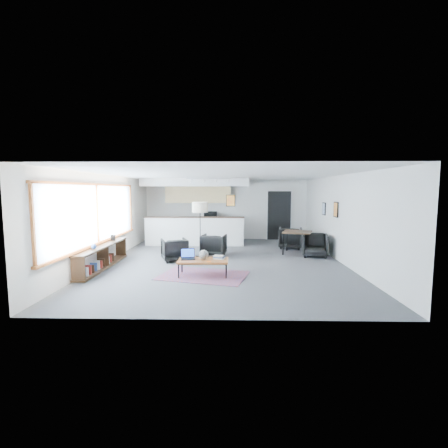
{
  "coord_description": "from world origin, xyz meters",
  "views": [
    {
      "loc": [
        0.25,
        -9.69,
        2.15
      ],
      "look_at": [
        0.0,
        0.4,
        1.09
      ],
      "focal_mm": 26.0,
      "sensor_mm": 36.0,
      "label": 1
    }
  ],
  "objects_px": {
    "ceramic_pot": "(204,255)",
    "dining_table": "(297,233)",
    "book_stack": "(219,257)",
    "armchair_right": "(214,244)",
    "floor_lamp": "(200,209)",
    "dining_chair_near": "(315,246)",
    "microwave": "(210,214)",
    "laptop": "(188,256)",
    "armchair_left": "(175,249)",
    "coffee_table": "(203,261)",
    "dining_chair_far": "(290,238)"
  },
  "relations": [
    {
      "from": "coffee_table",
      "to": "laptop",
      "type": "bearing_deg",
      "value": 165.23
    },
    {
      "from": "laptop",
      "to": "floor_lamp",
      "type": "relative_size",
      "value": 0.23
    },
    {
      "from": "armchair_right",
      "to": "dining_chair_near",
      "type": "relative_size",
      "value": 1.11
    },
    {
      "from": "armchair_left",
      "to": "armchair_right",
      "type": "height_order",
      "value": "armchair_right"
    },
    {
      "from": "book_stack",
      "to": "armchair_right",
      "type": "height_order",
      "value": "armchair_right"
    },
    {
      "from": "floor_lamp",
      "to": "dining_table",
      "type": "height_order",
      "value": "floor_lamp"
    },
    {
      "from": "armchair_left",
      "to": "floor_lamp",
      "type": "bearing_deg",
      "value": -155.81
    },
    {
      "from": "ceramic_pot",
      "to": "armchair_left",
      "type": "relative_size",
      "value": 0.33
    },
    {
      "from": "armchair_right",
      "to": "microwave",
      "type": "distance_m",
      "value": 3.46
    },
    {
      "from": "ceramic_pot",
      "to": "dining_table",
      "type": "distance_m",
      "value": 4.13
    },
    {
      "from": "ceramic_pot",
      "to": "book_stack",
      "type": "bearing_deg",
      "value": 14.12
    },
    {
      "from": "laptop",
      "to": "armchair_right",
      "type": "xyz_separation_m",
      "value": [
        0.52,
        2.39,
        -0.09
      ]
    },
    {
      "from": "armchair_right",
      "to": "dining_chair_near",
      "type": "distance_m",
      "value": 3.29
    },
    {
      "from": "armchair_left",
      "to": "book_stack",
      "type": "bearing_deg",
      "value": 110.94
    },
    {
      "from": "book_stack",
      "to": "floor_lamp",
      "type": "xyz_separation_m",
      "value": [
        -0.7,
        2.31,
        1.08
      ]
    },
    {
      "from": "floor_lamp",
      "to": "dining_chair_near",
      "type": "relative_size",
      "value": 2.53
    },
    {
      "from": "dining_chair_near",
      "to": "microwave",
      "type": "xyz_separation_m",
      "value": [
        -3.61,
        3.41,
        0.76
      ]
    },
    {
      "from": "book_stack",
      "to": "dining_chair_near",
      "type": "xyz_separation_m",
      "value": [
        3.01,
        2.34,
        -0.1
      ]
    },
    {
      "from": "armchair_left",
      "to": "dining_chair_near",
      "type": "bearing_deg",
      "value": 168.74
    },
    {
      "from": "dining_chair_near",
      "to": "floor_lamp",
      "type": "bearing_deg",
      "value": -168.77
    },
    {
      "from": "coffee_table",
      "to": "armchair_left",
      "type": "height_order",
      "value": "armchair_left"
    },
    {
      "from": "dining_table",
      "to": "dining_chair_near",
      "type": "height_order",
      "value": "dining_table"
    },
    {
      "from": "armchair_right",
      "to": "armchair_left",
      "type": "bearing_deg",
      "value": 44.03
    },
    {
      "from": "armchair_right",
      "to": "microwave",
      "type": "bearing_deg",
      "value": -75.06
    },
    {
      "from": "coffee_table",
      "to": "book_stack",
      "type": "distance_m",
      "value": 0.41
    },
    {
      "from": "dining_chair_far",
      "to": "coffee_table",
      "type": "bearing_deg",
      "value": 64.7
    },
    {
      "from": "dining_chair_near",
      "to": "coffee_table",
      "type": "bearing_deg",
      "value": -133.61
    },
    {
      "from": "laptop",
      "to": "dining_chair_near",
      "type": "relative_size",
      "value": 0.58
    },
    {
      "from": "ceramic_pot",
      "to": "dining_table",
      "type": "relative_size",
      "value": 0.21
    },
    {
      "from": "armchair_right",
      "to": "dining_table",
      "type": "bearing_deg",
      "value": -161.78
    },
    {
      "from": "floor_lamp",
      "to": "laptop",
      "type": "bearing_deg",
      "value": -92.29
    },
    {
      "from": "armchair_right",
      "to": "microwave",
      "type": "relative_size",
      "value": 1.43
    },
    {
      "from": "book_stack",
      "to": "armchair_right",
      "type": "xyz_separation_m",
      "value": [
        -0.27,
        2.38,
        -0.06
      ]
    },
    {
      "from": "armchair_left",
      "to": "dining_table",
      "type": "bearing_deg",
      "value": 176.43
    },
    {
      "from": "armchair_left",
      "to": "armchair_right",
      "type": "relative_size",
      "value": 0.96
    },
    {
      "from": "dining_chair_near",
      "to": "dining_chair_far",
      "type": "xyz_separation_m",
      "value": [
        -0.52,
        1.53,
        0.01
      ]
    },
    {
      "from": "armchair_left",
      "to": "dining_chair_near",
      "type": "height_order",
      "value": "armchair_left"
    },
    {
      "from": "coffee_table",
      "to": "armchair_left",
      "type": "xyz_separation_m",
      "value": [
        -1.03,
        1.7,
        -0.0
      ]
    },
    {
      "from": "ceramic_pot",
      "to": "dining_chair_near",
      "type": "height_order",
      "value": "dining_chair_near"
    },
    {
      "from": "book_stack",
      "to": "dining_chair_near",
      "type": "height_order",
      "value": "dining_chair_near"
    },
    {
      "from": "armchair_right",
      "to": "dining_table",
      "type": "height_order",
      "value": "armchair_right"
    },
    {
      "from": "dining_table",
      "to": "dining_chair_far",
      "type": "relative_size",
      "value": 1.58
    },
    {
      "from": "armchair_right",
      "to": "coffee_table",
      "type": "bearing_deg",
      "value": 96.63
    },
    {
      "from": "armchair_left",
      "to": "dining_table",
      "type": "distance_m",
      "value": 4.15
    },
    {
      "from": "coffee_table",
      "to": "microwave",
      "type": "relative_size",
      "value": 2.32
    },
    {
      "from": "armchair_right",
      "to": "floor_lamp",
      "type": "distance_m",
      "value": 1.23
    },
    {
      "from": "floor_lamp",
      "to": "dining_table",
      "type": "distance_m",
      "value": 3.39
    },
    {
      "from": "book_stack",
      "to": "armchair_left",
      "type": "height_order",
      "value": "armchair_left"
    },
    {
      "from": "armchair_right",
      "to": "floor_lamp",
      "type": "bearing_deg",
      "value": 19.46
    },
    {
      "from": "laptop",
      "to": "armchair_left",
      "type": "distance_m",
      "value": 1.72
    }
  ]
}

